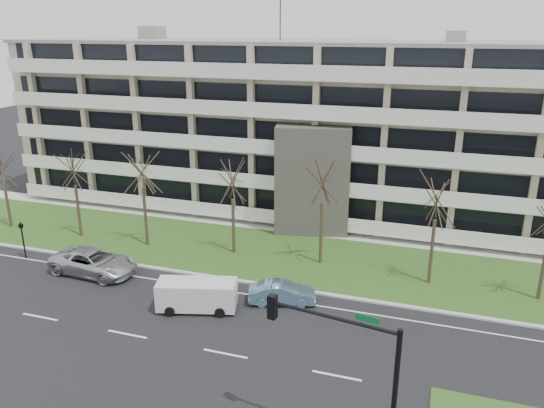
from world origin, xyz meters
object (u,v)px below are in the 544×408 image
(blue_sedan, at_px, (282,293))
(traffic_signal, at_px, (350,364))
(pedestrian_signal, at_px, (22,235))
(silver_pickup, at_px, (94,262))
(white_van, at_px, (198,293))

(blue_sedan, height_order, traffic_signal, traffic_signal)
(pedestrian_signal, bearing_deg, traffic_signal, -32.91)
(blue_sedan, relative_size, pedestrian_signal, 1.47)
(silver_pickup, xyz_separation_m, white_van, (9.10, -2.25, 0.25))
(blue_sedan, bearing_deg, silver_pickup, 73.26)
(pedestrian_signal, bearing_deg, blue_sedan, -11.04)
(white_van, bearing_deg, silver_pickup, 150.52)
(white_van, distance_m, pedestrian_signal, 15.92)
(silver_pickup, relative_size, blue_sedan, 1.49)
(pedestrian_signal, bearing_deg, silver_pickup, -14.98)
(silver_pickup, bearing_deg, blue_sedan, -86.01)
(silver_pickup, height_order, white_van, white_van)
(blue_sedan, distance_m, traffic_signal, 12.89)
(blue_sedan, height_order, pedestrian_signal, pedestrian_signal)
(white_van, relative_size, traffic_signal, 0.79)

